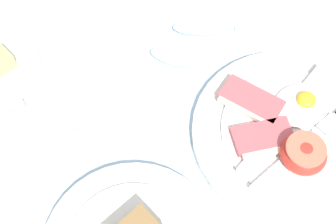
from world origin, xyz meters
The scene contains 5 objects.
ground_plane centered at (0.00, 0.00, 0.00)m, with size 3.00×3.00×0.00m, color #A3BCD1.
breakfast_plate centered at (0.06, 0.01, 0.01)m, with size 0.24×0.24×0.04m.
teaspoon_by_saucer centered at (0.08, 0.19, 0.01)m, with size 0.17×0.12×0.01m.
teaspoon_near_cup centered at (-0.20, 0.22, 0.01)m, with size 0.11×0.18×0.01m.
teaspoon_stray centered at (-0.02, 0.20, 0.01)m, with size 0.14×0.16×0.01m.
Camera 1 is at (-0.21, -0.14, 0.49)m, focal length 50.00 mm.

